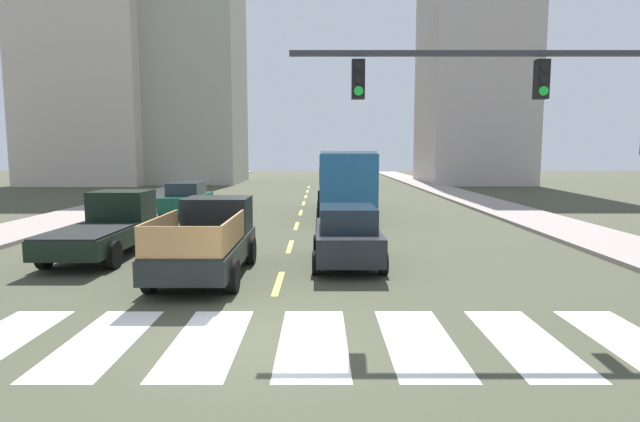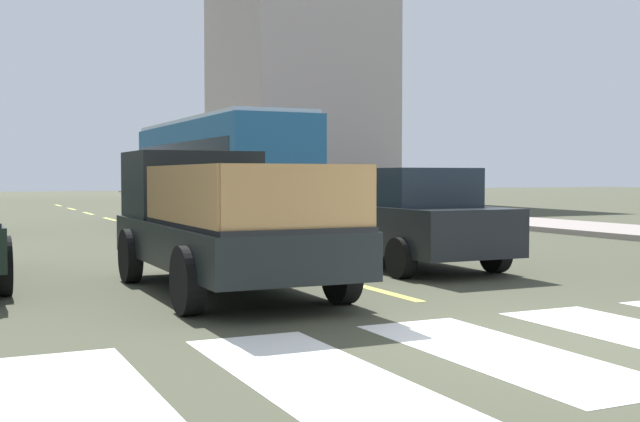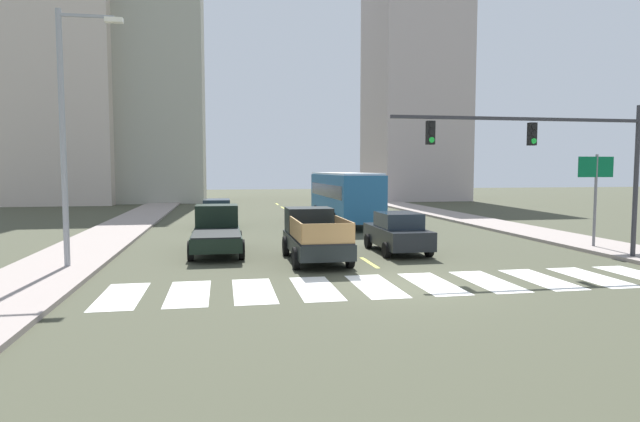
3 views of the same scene
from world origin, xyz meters
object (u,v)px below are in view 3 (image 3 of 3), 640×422
Objects in this scene: traffic_signal_gantry at (561,151)px; streetlight_left at (67,128)px; pickup_stakebed at (314,236)px; city_bus at (344,194)px; pickup_dark at (217,231)px; sedan_mid at (217,213)px; direction_sign_green at (596,181)px; sedan_far at (397,232)px.

streetlight_left is at bearing 174.59° from traffic_signal_gantry.
city_bus reaches higher than pickup_stakebed.
streetlight_left is (-4.99, -3.19, 4.05)m from pickup_dark.
city_bus reaches higher than pickup_dark.
city_bus is at bearing 3.53° from sedan_mid.
direction_sign_green reaches higher than sedan_mid.
sedan_far is (3.81, 1.12, -0.08)m from pickup_stakebed.
streetlight_left reaches higher than pickup_dark.
city_bus is 1.08× the size of traffic_signal_gantry.
pickup_stakebed is at bearing -73.52° from sedan_mid.
city_bus is at bearing 107.07° from traffic_signal_gantry.
streetlight_left is (-21.41, -1.07, 1.94)m from direction_sign_green.
sedan_mid is (-0.09, 10.15, -0.06)m from pickup_dark.
pickup_stakebed is 9.89m from traffic_signal_gantry.
streetlight_left is (-8.77, -0.65, 4.03)m from pickup_stakebed.
streetlight_left reaches higher than city_bus.
streetlight_left is (-17.79, 1.68, 0.73)m from traffic_signal_gantry.
city_bus is at bearing 88.49° from sedan_far.
city_bus is (8.01, 10.72, 1.03)m from pickup_dark.
sedan_mid is 13.88m from sedan_far.
pickup_dark is 10.15m from sedan_mid.
streetlight_left is (-4.90, -13.34, 4.11)m from sedan_mid.
city_bus is 15.39m from direction_sign_green.
streetlight_left is at bearing -110.65° from sedan_mid.
traffic_signal_gantry is (9.02, -2.34, 3.30)m from pickup_stakebed.
sedan_far is 7.11m from traffic_signal_gantry.
traffic_signal_gantry reaches higher than pickup_stakebed.
direction_sign_green is at bearing 37.26° from traffic_signal_gantry.
sedan_far is 0.44× the size of traffic_signal_gantry.
direction_sign_green is at bearing -7.35° from pickup_dark.
traffic_signal_gantry reaches higher than pickup_dark.
city_bus is 2.45× the size of sedan_far.
pickup_dark is 14.09m from traffic_signal_gantry.
direction_sign_green is at bearing -55.23° from city_bus.
sedan_mid is at bearing 143.37° from direction_sign_green.
sedan_far is 0.49× the size of streetlight_left.
streetlight_left is (-13.00, -13.91, 3.02)m from city_bus.
pickup_dark is 1.18× the size of sedan_mid.
streetlight_left is at bearing -171.45° from sedan_far.
streetlight_left reaches higher than sedan_far.
sedan_far is at bearing 175.41° from direction_sign_green.
pickup_stakebed is at bearing 4.26° from streetlight_left.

